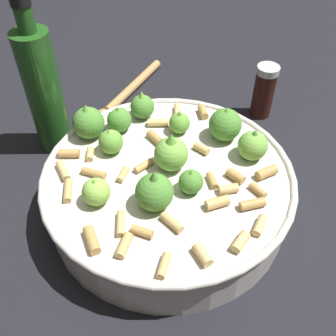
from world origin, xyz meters
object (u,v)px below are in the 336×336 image
at_px(pepper_shaker, 264,91).
at_px(wooden_spoon, 125,95).
at_px(cooking_pan, 167,185).
at_px(olive_oil_bottle, 44,90).

distance_m(pepper_shaker, wooden_spoon, 0.25).
height_order(cooking_pan, wooden_spoon, cooking_pan).
xyz_separation_m(cooking_pan, olive_oil_bottle, (0.21, -0.07, 0.06)).
xyz_separation_m(olive_oil_bottle, wooden_spoon, (-0.06, -0.15, -0.10)).
bearing_deg(pepper_shaker, wooden_spoon, 5.58).
bearing_deg(pepper_shaker, olive_oil_bottle, 29.72).
xyz_separation_m(pepper_shaker, wooden_spoon, (0.25, 0.02, -0.04)).
relative_size(cooking_pan, wooden_spoon, 1.46).
xyz_separation_m(pepper_shaker, olive_oil_bottle, (0.31, 0.18, 0.06)).
relative_size(pepper_shaker, olive_oil_bottle, 0.39).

